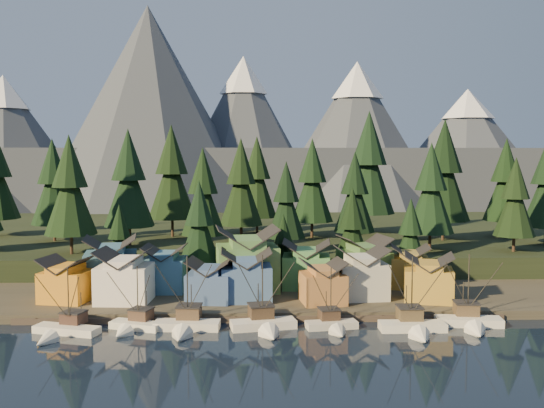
{
  "coord_description": "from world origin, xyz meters",
  "views": [
    {
      "loc": [
        -1.41,
        -81.65,
        27.18
      ],
      "look_at": [
        2.34,
        30.0,
        18.1
      ],
      "focal_mm": 40.0,
      "sensor_mm": 36.0,
      "label": 1
    }
  ],
  "objects_px": {
    "boat_1": "(133,317)",
    "house_back_0": "(111,263)",
    "boat_5": "(415,317)",
    "boat_4": "(333,316)",
    "house_back_1": "(165,267)",
    "boat_2": "(186,316)",
    "boat_3": "(265,314)",
    "house_front_1": "(124,274)",
    "house_front_0": "(66,278)",
    "boat_0": "(62,322)",
    "boat_6": "(471,312)"
  },
  "relations": [
    {
      "from": "boat_1",
      "to": "house_back_0",
      "type": "bearing_deg",
      "value": 130.67
    },
    {
      "from": "boat_5",
      "to": "house_back_0",
      "type": "bearing_deg",
      "value": 155.45
    },
    {
      "from": "boat_4",
      "to": "house_back_1",
      "type": "bearing_deg",
      "value": 135.1
    },
    {
      "from": "boat_2",
      "to": "boat_4",
      "type": "height_order",
      "value": "boat_2"
    },
    {
      "from": "boat_3",
      "to": "house_front_1",
      "type": "height_order",
      "value": "boat_3"
    },
    {
      "from": "boat_3",
      "to": "house_back_0",
      "type": "xyz_separation_m",
      "value": [
        -28.63,
        21.81,
        4.38
      ]
    },
    {
      "from": "boat_3",
      "to": "boat_4",
      "type": "height_order",
      "value": "boat_3"
    },
    {
      "from": "house_front_1",
      "to": "boat_5",
      "type": "bearing_deg",
      "value": -13.95
    },
    {
      "from": "boat_1",
      "to": "house_front_0",
      "type": "xyz_separation_m",
      "value": [
        -14.16,
        13.16,
        3.41
      ]
    },
    {
      "from": "boat_0",
      "to": "house_back_1",
      "type": "bearing_deg",
      "value": 78.87
    },
    {
      "from": "house_back_0",
      "to": "boat_5",
      "type": "bearing_deg",
      "value": -34.25
    },
    {
      "from": "boat_2",
      "to": "house_back_0",
      "type": "height_order",
      "value": "house_back_0"
    },
    {
      "from": "boat_1",
      "to": "boat_5",
      "type": "relative_size",
      "value": 0.86
    },
    {
      "from": "boat_3",
      "to": "boat_4",
      "type": "xyz_separation_m",
      "value": [
        10.64,
        -0.02,
        -0.39
      ]
    },
    {
      "from": "house_back_0",
      "to": "house_front_1",
      "type": "bearing_deg",
      "value": -73.05
    },
    {
      "from": "boat_2",
      "to": "boat_3",
      "type": "height_order",
      "value": "boat_3"
    },
    {
      "from": "house_front_1",
      "to": "house_front_0",
      "type": "bearing_deg",
      "value": 179.2
    },
    {
      "from": "house_back_1",
      "to": "house_back_0",
      "type": "bearing_deg",
      "value": 178.89
    },
    {
      "from": "boat_2",
      "to": "house_front_0",
      "type": "xyz_separation_m",
      "value": [
        -22.36,
        13.98,
        3.12
      ]
    },
    {
      "from": "boat_6",
      "to": "house_front_1",
      "type": "relative_size",
      "value": 1.33
    },
    {
      "from": "boat_0",
      "to": "boat_5",
      "type": "height_order",
      "value": "boat_5"
    },
    {
      "from": "house_back_0",
      "to": "house_back_1",
      "type": "bearing_deg",
      "value": -12.87
    },
    {
      "from": "boat_4",
      "to": "boat_3",
      "type": "bearing_deg",
      "value": 171.16
    },
    {
      "from": "boat_1",
      "to": "boat_6",
      "type": "relative_size",
      "value": 0.86
    },
    {
      "from": "boat_0",
      "to": "house_front_1",
      "type": "xyz_separation_m",
      "value": [
        6.35,
        14.72,
        4.35
      ]
    },
    {
      "from": "boat_3",
      "to": "house_front_0",
      "type": "distance_m",
      "value": 37.37
    },
    {
      "from": "boat_0",
      "to": "boat_6",
      "type": "distance_m",
      "value": 63.13
    },
    {
      "from": "boat_2",
      "to": "house_back_0",
      "type": "distance_m",
      "value": 27.76
    },
    {
      "from": "boat_0",
      "to": "boat_2",
      "type": "relative_size",
      "value": 0.89
    },
    {
      "from": "boat_4",
      "to": "boat_5",
      "type": "relative_size",
      "value": 0.84
    },
    {
      "from": "boat_4",
      "to": "house_back_0",
      "type": "relative_size",
      "value": 0.99
    },
    {
      "from": "boat_1",
      "to": "boat_2",
      "type": "bearing_deg",
      "value": 13.72
    },
    {
      "from": "boat_4",
      "to": "house_back_0",
      "type": "bearing_deg",
      "value": 142.19
    },
    {
      "from": "boat_1",
      "to": "boat_3",
      "type": "relative_size",
      "value": 0.85
    },
    {
      "from": "boat_1",
      "to": "house_back_0",
      "type": "height_order",
      "value": "house_back_0"
    },
    {
      "from": "boat_0",
      "to": "boat_1",
      "type": "bearing_deg",
      "value": 30.07
    },
    {
      "from": "boat_5",
      "to": "boat_3",
      "type": "bearing_deg",
      "value": 175.32
    },
    {
      "from": "boat_0",
      "to": "boat_4",
      "type": "bearing_deg",
      "value": 19.28
    },
    {
      "from": "boat_2",
      "to": "boat_3",
      "type": "distance_m",
      "value": 12.22
    },
    {
      "from": "boat_1",
      "to": "boat_4",
      "type": "relative_size",
      "value": 1.03
    },
    {
      "from": "boat_0",
      "to": "boat_3",
      "type": "xyz_separation_m",
      "value": [
        30.61,
        1.69,
        0.5
      ]
    },
    {
      "from": "house_front_1",
      "to": "boat_3",
      "type": "bearing_deg",
      "value": -24.53
    },
    {
      "from": "boat_4",
      "to": "boat_6",
      "type": "xyz_separation_m",
      "value": [
        21.83,
        0.53,
        0.31
      ]
    },
    {
      "from": "boat_1",
      "to": "boat_2",
      "type": "height_order",
      "value": "boat_2"
    },
    {
      "from": "boat_0",
      "to": "house_back_0",
      "type": "height_order",
      "value": "house_back_0"
    },
    {
      "from": "boat_1",
      "to": "boat_6",
      "type": "bearing_deg",
      "value": 19.25
    },
    {
      "from": "boat_5",
      "to": "boat_6",
      "type": "relative_size",
      "value": 1.01
    },
    {
      "from": "boat_2",
      "to": "house_front_0",
      "type": "height_order",
      "value": "boat_2"
    },
    {
      "from": "boat_0",
      "to": "house_front_1",
      "type": "distance_m",
      "value": 16.61
    },
    {
      "from": "boat_4",
      "to": "house_front_1",
      "type": "bearing_deg",
      "value": 150.77
    }
  ]
}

